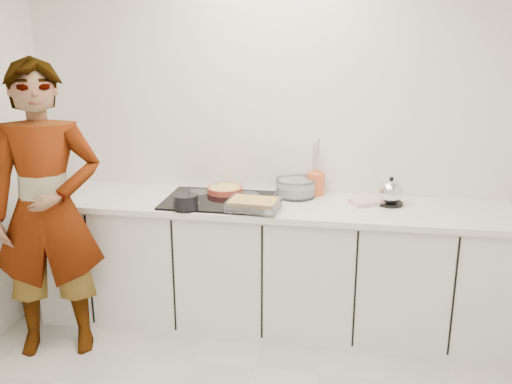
% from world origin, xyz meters
% --- Properties ---
extents(wall_back, '(3.60, 0.00, 2.60)m').
position_xyz_m(wall_back, '(0.00, 1.60, 1.30)').
color(wall_back, white).
rests_on(wall_back, ground).
extents(base_cabinets, '(3.20, 0.58, 0.87)m').
position_xyz_m(base_cabinets, '(0.00, 1.28, 0.43)').
color(base_cabinets, white).
rests_on(base_cabinets, floor).
extents(countertop, '(3.24, 0.64, 0.04)m').
position_xyz_m(countertop, '(0.00, 1.28, 0.89)').
color(countertop, white).
rests_on(countertop, base_cabinets).
extents(hob, '(0.72, 0.54, 0.01)m').
position_xyz_m(hob, '(-0.35, 1.26, 0.92)').
color(hob, black).
rests_on(hob, countertop).
extents(tart_dish, '(0.30, 0.30, 0.04)m').
position_xyz_m(tart_dish, '(-0.34, 1.42, 0.95)').
color(tart_dish, '#B04233').
rests_on(tart_dish, hob).
extents(saucepan, '(0.16, 0.16, 0.16)m').
position_xyz_m(saucepan, '(-0.51, 1.03, 0.97)').
color(saucepan, black).
rests_on(saucepan, hob).
extents(baking_dish, '(0.35, 0.27, 0.06)m').
position_xyz_m(baking_dish, '(-0.07, 1.09, 0.96)').
color(baking_dish, silver).
rests_on(baking_dish, hob).
extents(mixing_bowl, '(0.31, 0.31, 0.13)m').
position_xyz_m(mixing_bowl, '(0.16, 1.46, 0.97)').
color(mixing_bowl, silver).
rests_on(mixing_bowl, countertop).
extents(tea_towel, '(0.25, 0.23, 0.03)m').
position_xyz_m(tea_towel, '(0.65, 1.36, 0.93)').
color(tea_towel, white).
rests_on(tea_towel, countertop).
extents(kettle, '(0.20, 0.20, 0.20)m').
position_xyz_m(kettle, '(0.80, 1.37, 0.99)').
color(kettle, black).
rests_on(kettle, countertop).
extents(utensil_crock, '(0.16, 0.16, 0.16)m').
position_xyz_m(utensil_crock, '(0.29, 1.54, 0.99)').
color(utensil_crock, orange).
rests_on(utensil_crock, countertop).
extents(cook, '(0.80, 0.65, 1.89)m').
position_xyz_m(cook, '(-1.32, 0.74, 0.95)').
color(cook, white).
rests_on(cook, floor).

